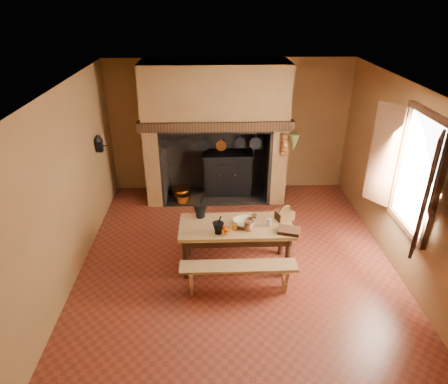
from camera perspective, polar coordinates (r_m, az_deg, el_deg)
name	(u,v)px	position (r m, az deg, el deg)	size (l,w,h in m)	color
floor	(237,260)	(6.67, 1.83, -9.64)	(5.50, 5.50, 0.00)	#622917
ceiling	(240,88)	(5.49, 2.26, 14.57)	(5.50, 5.50, 0.00)	silver
back_wall	(229,127)	(8.50, 0.79, 9.30)	(5.00, 0.02, 2.80)	brown
wall_left	(68,186)	(6.29, -21.33, 0.84)	(0.02, 5.50, 2.80)	brown
wall_right	(403,181)	(6.60, 24.24, 1.48)	(0.02, 5.50, 2.80)	brown
wall_front	(259,319)	(3.67, 4.99, -17.62)	(5.00, 0.02, 2.80)	brown
chimney_breast	(215,113)	(7.95, -1.24, 11.15)	(2.95, 0.96, 2.80)	brown
iron_range	(228,172)	(8.54, 0.56, 2.82)	(1.12, 0.55, 1.60)	black
hearth_pans	(181,194)	(8.52, -6.17, -0.31)	(0.51, 0.62, 0.20)	gold
hanging_pans	(214,144)	(7.62, -1.45, 6.85)	(1.92, 0.29, 0.27)	black
onion_string	(284,145)	(7.73, 8.59, 6.64)	(0.12, 0.10, 0.46)	#B84F22
herb_bunch	(294,143)	(7.75, 9.94, 6.97)	(0.20, 0.20, 0.35)	brown
window	(410,174)	(6.09, 24.98, 2.40)	(0.39, 1.75, 1.76)	white
wall_coffee_mill	(99,142)	(7.59, -17.45, 6.80)	(0.23, 0.16, 0.31)	black
work_table	(236,231)	(6.20, 1.72, -5.65)	(1.74, 0.77, 0.75)	#AC854F
bench_front	(238,272)	(5.85, 2.07, -11.32)	(1.68, 0.29, 0.47)	#AC854F
bench_back	(233,226)	(6.90, 1.36, -4.89)	(1.59, 0.28, 0.45)	#AC854F
mortar_large	(200,209)	(6.29, -3.40, -2.48)	(0.24, 0.24, 0.41)	black
mortar_small	(218,227)	(5.89, -0.84, -5.08)	(0.17, 0.17, 0.29)	black
coffee_grinder	(249,223)	(6.06, 3.58, -4.48)	(0.17, 0.15, 0.18)	#361C11
brass_mug_a	(235,227)	(6.00, 1.52, -5.00)	(0.08, 0.08, 0.10)	gold
brass_mug_b	(254,217)	(6.28, 4.33, -3.54)	(0.07, 0.07, 0.08)	gold
mixing_bowl	(244,222)	(6.13, 2.93, -4.35)	(0.33, 0.33, 0.08)	beige
stoneware_crock	(248,226)	(5.99, 3.47, -4.84)	(0.12, 0.12, 0.14)	brown
glass_jar	(269,222)	(6.12, 6.45, -4.31)	(0.07, 0.07, 0.12)	beige
wicker_basket	(285,215)	(6.31, 8.66, -3.23)	(0.31, 0.27, 0.25)	#4E2F17
wooden_tray	(289,231)	(6.02, 9.23, -5.46)	(0.32, 0.23, 0.06)	#361C11
brass_cup	(225,231)	(5.89, 0.20, -5.59)	(0.14, 0.14, 0.11)	gold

